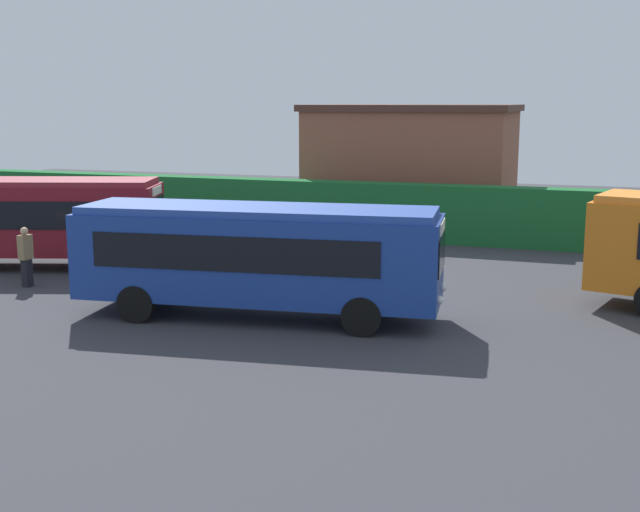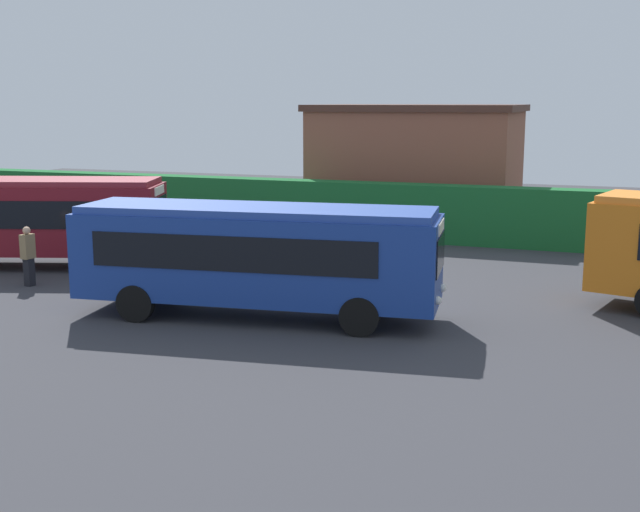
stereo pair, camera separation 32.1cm
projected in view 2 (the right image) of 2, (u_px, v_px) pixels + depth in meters
name	position (u px, v px, depth m)	size (l,w,h in m)	color
ground_plane	(348.00, 317.00, 22.03)	(76.84, 76.84, 0.00)	#38383D
bus_maroon	(22.00, 216.00, 28.37)	(9.93, 5.32, 3.08)	maroon
bus_blue	(257.00, 253.00, 21.66)	(9.94, 3.67, 3.00)	navy
person_left	(28.00, 254.00, 25.53)	(0.30, 0.44, 1.88)	black
hedge_row	(443.00, 214.00, 33.34)	(50.42, 1.09, 2.37)	#1B642D
depot_building	(418.00, 165.00, 38.19)	(9.30, 6.89, 5.55)	brown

